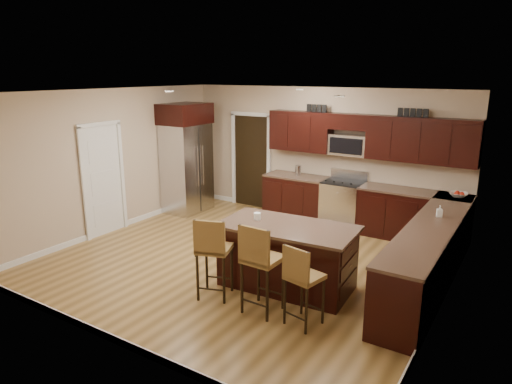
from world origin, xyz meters
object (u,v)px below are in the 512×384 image
Objects in this scene: island at (287,258)px; stool_mid at (260,259)px; stool_left at (213,249)px; stool_right at (301,277)px; refrigerator at (186,157)px; range at (343,204)px.

stool_mid is (0.07, -0.85, 0.31)m from island.
stool_left is at bearing -178.75° from stool_mid.
stool_right is 5.20m from refrigerator.
island is 1.08m from stool_right.
refrigerator is (-3.69, 2.93, 0.46)m from stool_mid.
stool_right is at bearing 2.81° from stool_mid.
island is at bearing 139.54° from stool_right.
range is 3.85m from stool_right.
stool_right reaches higher than island.
stool_mid reaches higher than stool_right.
stool_right is (0.58, 0.01, -0.10)m from stool_mid.
island is (0.32, -2.88, -0.04)m from range.
island is at bearing -83.73° from range.
stool_left is at bearing -44.80° from refrigerator.
refrigerator reaches higher than stool_right.
island is 0.91m from stool_mid.
refrigerator reaches higher than stool_left.
refrigerator is (-3.62, 2.08, 0.77)m from island.
range reaches higher than stool_right.
island is at bearing 32.63° from stool_left.
island is 1.72× the size of stool_left.
refrigerator reaches higher than stool_mid.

